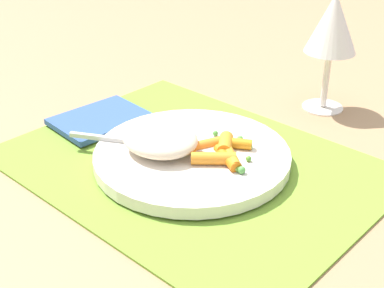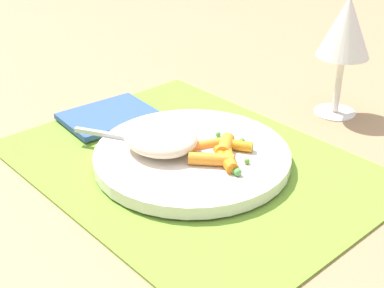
% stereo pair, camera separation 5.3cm
% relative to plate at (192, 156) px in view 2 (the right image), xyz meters
% --- Properties ---
extents(ground_plane, '(2.40, 2.40, 0.00)m').
position_rel_plate_xyz_m(ground_plane, '(0.00, 0.00, -0.01)').
color(ground_plane, '#997551').
extents(placemat, '(0.46, 0.35, 0.01)m').
position_rel_plate_xyz_m(placemat, '(0.00, 0.00, -0.01)').
color(placemat, olive).
rests_on(placemat, ground_plane).
extents(plate, '(0.25, 0.25, 0.02)m').
position_rel_plate_xyz_m(plate, '(0.00, 0.00, 0.00)').
color(plate, silver).
rests_on(plate, placemat).
extents(rice_mound, '(0.10, 0.09, 0.03)m').
position_rel_plate_xyz_m(rice_mound, '(-0.03, -0.02, 0.02)').
color(rice_mound, beige).
rests_on(rice_mound, plate).
extents(carrot_portion, '(0.08, 0.09, 0.02)m').
position_rel_plate_xyz_m(carrot_portion, '(0.04, 0.02, 0.02)').
color(carrot_portion, orange).
rests_on(carrot_portion, plate).
extents(pea_scatter, '(0.09, 0.08, 0.01)m').
position_rel_plate_xyz_m(pea_scatter, '(0.04, 0.02, 0.01)').
color(pea_scatter, '#45913C').
rests_on(pea_scatter, plate).
extents(fork, '(0.19, 0.11, 0.01)m').
position_rel_plate_xyz_m(fork, '(-0.04, -0.02, 0.01)').
color(fork, '#B7B7B7').
rests_on(fork, plate).
extents(wine_glass, '(0.08, 0.08, 0.18)m').
position_rel_plate_xyz_m(wine_glass, '(0.03, 0.27, 0.12)').
color(wine_glass, silver).
rests_on(wine_glass, ground_plane).
extents(napkin, '(0.11, 0.14, 0.01)m').
position_rel_plate_xyz_m(napkin, '(-0.18, -0.01, -0.00)').
color(napkin, '#33518C').
rests_on(napkin, placemat).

